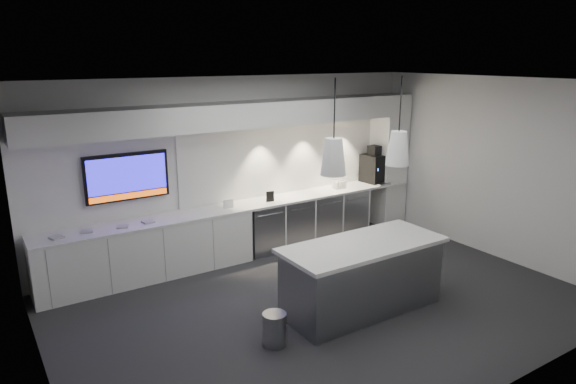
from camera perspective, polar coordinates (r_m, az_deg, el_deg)
floor at (r=7.29m, az=4.07°, el=-12.21°), size 7.00×7.00×0.00m
ceiling at (r=6.50m, az=4.56°, el=12.06°), size 7.00×7.00×0.00m
wall_back at (r=8.80m, az=-5.55°, el=2.93°), size 7.00×0.00×7.00m
wall_front at (r=5.08m, az=21.64°, el=-7.16°), size 7.00×0.00×7.00m
wall_left at (r=5.49m, az=-26.51°, el=-6.07°), size 0.00×7.00×7.00m
wall_right at (r=9.23m, az=21.95°, el=2.46°), size 0.00×7.00×7.00m
back_counter at (r=8.67m, az=-4.46°, el=-1.45°), size 6.80×0.65×0.04m
left_base_cabinets at (r=8.18m, az=-15.29°, el=-6.31°), size 3.30×0.63×0.86m
fridge_unit_a at (r=8.93m, az=-2.98°, el=-4.01°), size 0.60×0.61×0.85m
fridge_unit_b at (r=9.24m, az=0.41°, el=-3.33°), size 0.60×0.61×0.85m
fridge_unit_c at (r=9.58m, az=3.57°, el=-2.69°), size 0.60×0.61×0.85m
fridge_unit_d at (r=9.95m, az=6.49°, el=-2.08°), size 0.60×0.61×0.85m
backsplash at (r=9.37m, az=1.04°, el=4.04°), size 4.60×0.03×1.30m
soffit at (r=8.40m, az=-4.75°, el=8.59°), size 6.90×0.60×0.40m
column at (r=10.45m, az=11.07°, el=3.50°), size 0.55×0.55×2.60m
wall_tv at (r=8.07m, az=-17.44°, el=1.63°), size 1.25×0.07×0.72m
island at (r=6.99m, az=8.24°, el=-9.22°), size 2.23×0.96×0.95m
bin at (r=6.26m, az=-1.50°, el=-14.98°), size 0.29×0.29×0.40m
coffee_machine at (r=10.22m, az=9.55°, el=2.74°), size 0.43×0.59×0.73m
sign_black at (r=8.76m, az=-2.00°, el=-0.50°), size 0.14×0.04×0.18m
sign_white at (r=8.45m, az=-6.64°, el=-1.33°), size 0.18×0.03×0.14m
cup_cluster at (r=9.70m, az=5.72°, el=0.83°), size 0.25×0.16×0.14m
tray_a at (r=7.72m, az=-24.33°, el=-4.61°), size 0.20×0.20×0.02m
tray_b at (r=7.83m, az=-21.43°, el=-4.06°), size 0.19×0.19×0.02m
tray_c at (r=7.86m, az=-17.91°, el=-3.66°), size 0.20×0.20×0.02m
tray_d at (r=7.97m, az=-15.28°, el=-3.21°), size 0.18×0.18×0.02m
pendant_left at (r=6.16m, az=5.07°, el=3.95°), size 0.31×0.31×1.15m
pendant_right at (r=6.85m, az=12.13°, el=4.79°), size 0.31×0.31×1.15m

